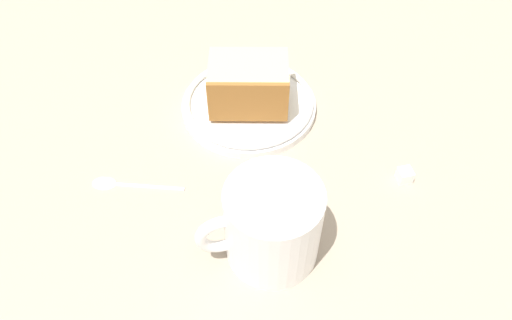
# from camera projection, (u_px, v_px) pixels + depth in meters

# --- Properties ---
(ground_plane) EXTENTS (1.12, 1.12, 0.04)m
(ground_plane) POSITION_uv_depth(u_px,v_px,m) (280.00, 173.00, 0.62)
(ground_plane) COLOR tan
(small_plate) EXTENTS (0.18, 0.18, 0.02)m
(small_plate) POSITION_uv_depth(u_px,v_px,m) (249.00, 104.00, 0.67)
(small_plate) COLOR white
(small_plate) RESTS_ON ground_plane
(cake_slice) EXTENTS (0.08, 0.11, 0.07)m
(cake_slice) POSITION_uv_depth(u_px,v_px,m) (248.00, 85.00, 0.64)
(cake_slice) COLOR #9E662D
(cake_slice) RESTS_ON small_plate
(tea_mug) EXTENTS (0.10, 0.12, 0.10)m
(tea_mug) POSITION_uv_depth(u_px,v_px,m) (268.00, 224.00, 0.50)
(tea_mug) COLOR white
(tea_mug) RESTS_ON ground_plane
(teaspoon) EXTENTS (0.02, 0.11, 0.01)m
(teaspoon) POSITION_uv_depth(u_px,v_px,m) (118.00, 183.00, 0.59)
(teaspoon) COLOR silver
(teaspoon) RESTS_ON ground_plane
(sugar_cube) EXTENTS (0.02, 0.02, 0.02)m
(sugar_cube) POSITION_uv_depth(u_px,v_px,m) (405.00, 175.00, 0.59)
(sugar_cube) COLOR white
(sugar_cube) RESTS_ON ground_plane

